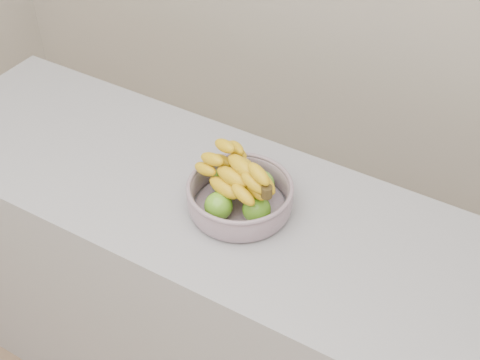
# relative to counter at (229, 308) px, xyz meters

# --- Properties ---
(counter) EXTENTS (2.00, 0.60, 0.90)m
(counter) POSITION_rel_counter_xyz_m (0.00, 0.00, 0.00)
(counter) COLOR #94949C
(counter) RESTS_ON ground
(fruit_bowl) EXTENTS (0.28, 0.28, 0.17)m
(fruit_bowl) POSITION_rel_counter_xyz_m (0.04, 0.00, 0.50)
(fruit_bowl) COLOR #A9BCCB
(fruit_bowl) RESTS_ON counter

